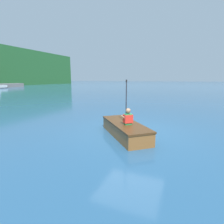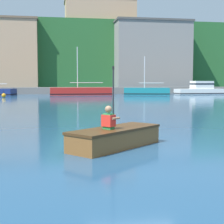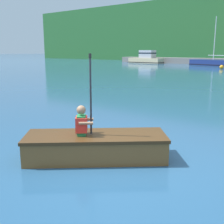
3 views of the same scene
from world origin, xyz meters
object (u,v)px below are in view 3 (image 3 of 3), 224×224
at_px(rowboat_foreground, 98,145).
at_px(person_paddler, 82,121).
at_px(moored_boat_dock_west_end, 146,58).
at_px(moored_boat_dock_west_inner, 215,63).
at_px(channel_buoy, 222,67).

xyz_separation_m(rowboat_foreground, person_paddler, (-0.22, -0.19, 0.48)).
height_order(moored_boat_dock_west_end, moored_boat_dock_west_inner, moored_boat_dock_west_inner).
bearing_deg(channel_buoy, rowboat_foreground, -76.85).
bearing_deg(channel_buoy, person_paddler, -77.34).
height_order(moored_boat_dock_west_end, person_paddler, moored_boat_dock_west_end).
bearing_deg(person_paddler, rowboat_foreground, 41.06).
distance_m(moored_boat_dock_west_inner, rowboat_foreground, 36.75).
bearing_deg(rowboat_foreground, moored_boat_dock_west_inner, 105.28).
xyz_separation_m(moored_boat_dock_west_inner, channel_buoy, (2.94, -6.57, -0.16)).
xyz_separation_m(moored_boat_dock_west_inner, person_paddler, (9.47, -35.64, 0.37)).
relative_size(moored_boat_dock_west_inner, channel_buoy, 9.94).
bearing_deg(moored_boat_dock_west_end, moored_boat_dock_west_inner, -3.04).
height_order(moored_boat_dock_west_end, rowboat_foreground, moored_boat_dock_west_end).
xyz_separation_m(moored_boat_dock_west_end, channel_buoy, (14.31, -7.17, -0.54)).
height_order(moored_boat_dock_west_inner, rowboat_foreground, moored_boat_dock_west_inner).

